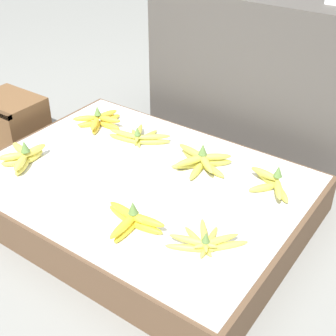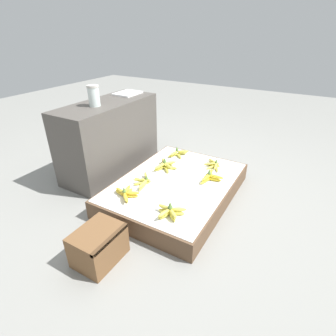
{
  "view_description": "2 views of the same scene",
  "coord_description": "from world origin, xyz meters",
  "px_view_note": "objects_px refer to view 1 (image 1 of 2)",
  "views": [
    {
      "loc": [
        0.95,
        -1.16,
        1.19
      ],
      "look_at": [
        0.12,
        0.02,
        0.24
      ],
      "focal_mm": 50.0,
      "sensor_mm": 36.0,
      "label": 1
    },
    {
      "loc": [
        -1.73,
        -0.92,
        1.34
      ],
      "look_at": [
        -0.01,
        0.08,
        0.27
      ],
      "focal_mm": 28.0,
      "sensor_mm": 36.0,
      "label": 2
    }
  ],
  "objects_px": {
    "banana_bunch_middle_midright": "(201,161)",
    "banana_bunch_middle_right": "(272,183)",
    "banana_bunch_front_right": "(205,242)",
    "banana_bunch_middle_left": "(100,121)",
    "banana_bunch_front_midright": "(132,220)",
    "banana_bunch_middle_midleft": "(139,137)",
    "wooden_crate": "(11,120)",
    "banana_bunch_front_left": "(23,157)"
  },
  "relations": [
    {
      "from": "banana_bunch_front_left",
      "to": "banana_bunch_middle_midright",
      "type": "distance_m",
      "value": 0.72
    },
    {
      "from": "banana_bunch_middle_left",
      "to": "banana_bunch_middle_midright",
      "type": "relative_size",
      "value": 0.89
    },
    {
      "from": "banana_bunch_front_right",
      "to": "banana_bunch_middle_midleft",
      "type": "bearing_deg",
      "value": 145.27
    },
    {
      "from": "wooden_crate",
      "to": "banana_bunch_middle_left",
      "type": "distance_m",
      "value": 0.5
    },
    {
      "from": "wooden_crate",
      "to": "banana_bunch_front_midright",
      "type": "distance_m",
      "value": 1.1
    },
    {
      "from": "banana_bunch_front_midright",
      "to": "banana_bunch_middle_midleft",
      "type": "relative_size",
      "value": 0.92
    },
    {
      "from": "banana_bunch_front_midright",
      "to": "banana_bunch_middle_midleft",
      "type": "height_order",
      "value": "banana_bunch_front_midright"
    },
    {
      "from": "banana_bunch_front_right",
      "to": "wooden_crate",
      "type": "bearing_deg",
      "value": 168.19
    },
    {
      "from": "banana_bunch_middle_left",
      "to": "banana_bunch_middle_midleft",
      "type": "bearing_deg",
      "value": -1.3
    },
    {
      "from": "banana_bunch_middle_midright",
      "to": "banana_bunch_middle_right",
      "type": "xyz_separation_m",
      "value": [
        0.29,
        0.02,
        0.0
      ]
    },
    {
      "from": "wooden_crate",
      "to": "banana_bunch_middle_midright",
      "type": "xyz_separation_m",
      "value": [
        1.04,
        0.12,
        0.08
      ]
    },
    {
      "from": "wooden_crate",
      "to": "banana_bunch_front_midright",
      "type": "height_order",
      "value": "banana_bunch_front_midright"
    },
    {
      "from": "banana_bunch_front_right",
      "to": "banana_bunch_middle_left",
      "type": "height_order",
      "value": "banana_bunch_middle_left"
    },
    {
      "from": "banana_bunch_middle_left",
      "to": "banana_bunch_middle_midright",
      "type": "xyz_separation_m",
      "value": [
        0.56,
        -0.03,
        -0.0
      ]
    },
    {
      "from": "wooden_crate",
      "to": "banana_bunch_front_left",
      "type": "relative_size",
      "value": 1.5
    },
    {
      "from": "banana_bunch_front_midright",
      "to": "banana_bunch_middle_right",
      "type": "height_order",
      "value": "banana_bunch_front_midright"
    },
    {
      "from": "banana_bunch_front_right",
      "to": "banana_bunch_middle_midleft",
      "type": "height_order",
      "value": "banana_bunch_middle_midleft"
    },
    {
      "from": "banana_bunch_front_right",
      "to": "banana_bunch_middle_left",
      "type": "relative_size",
      "value": 0.95
    },
    {
      "from": "banana_bunch_front_left",
      "to": "banana_bunch_middle_midleft",
      "type": "height_order",
      "value": "banana_bunch_front_left"
    },
    {
      "from": "banana_bunch_front_left",
      "to": "banana_bunch_front_midright",
      "type": "height_order",
      "value": "banana_bunch_front_left"
    },
    {
      "from": "banana_bunch_middle_right",
      "to": "banana_bunch_middle_midleft",
      "type": "bearing_deg",
      "value": -179.75
    },
    {
      "from": "banana_bunch_front_midright",
      "to": "banana_bunch_middle_left",
      "type": "distance_m",
      "value": 0.74
    },
    {
      "from": "banana_bunch_front_midright",
      "to": "banana_bunch_front_right",
      "type": "relative_size",
      "value": 1.11
    },
    {
      "from": "wooden_crate",
      "to": "banana_bunch_middle_midleft",
      "type": "bearing_deg",
      "value": 10.96
    },
    {
      "from": "wooden_crate",
      "to": "banana_bunch_middle_midleft",
      "type": "xyz_separation_m",
      "value": [
        0.71,
        0.14,
        0.07
      ]
    },
    {
      "from": "banana_bunch_front_midright",
      "to": "banana_bunch_front_right",
      "type": "bearing_deg",
      "value": 13.72
    },
    {
      "from": "banana_bunch_front_midright",
      "to": "banana_bunch_front_right",
      "type": "distance_m",
      "value": 0.26
    },
    {
      "from": "wooden_crate",
      "to": "banana_bunch_middle_midright",
      "type": "distance_m",
      "value": 1.04
    },
    {
      "from": "banana_bunch_front_midright",
      "to": "banana_bunch_middle_midleft",
      "type": "distance_m",
      "value": 0.58
    },
    {
      "from": "banana_bunch_front_left",
      "to": "banana_bunch_front_midright",
      "type": "relative_size",
      "value": 0.85
    },
    {
      "from": "banana_bunch_front_left",
      "to": "banana_bunch_middle_midright",
      "type": "relative_size",
      "value": 0.8
    },
    {
      "from": "banana_bunch_front_midright",
      "to": "banana_bunch_middle_right",
      "type": "relative_size",
      "value": 1.21
    },
    {
      "from": "banana_bunch_front_right",
      "to": "banana_bunch_middle_midright",
      "type": "xyz_separation_m",
      "value": [
        -0.26,
        0.39,
        0.01
      ]
    },
    {
      "from": "banana_bunch_middle_left",
      "to": "banana_bunch_middle_right",
      "type": "bearing_deg",
      "value": -0.17
    },
    {
      "from": "banana_bunch_front_midright",
      "to": "banana_bunch_middle_midright",
      "type": "height_order",
      "value": "banana_bunch_middle_midright"
    },
    {
      "from": "wooden_crate",
      "to": "banana_bunch_front_right",
      "type": "xyz_separation_m",
      "value": [
        1.29,
        -0.27,
        0.07
      ]
    },
    {
      "from": "wooden_crate",
      "to": "banana_bunch_middle_midleft",
      "type": "distance_m",
      "value": 0.72
    },
    {
      "from": "banana_bunch_front_right",
      "to": "banana_bunch_middle_midright",
      "type": "distance_m",
      "value": 0.46
    },
    {
      "from": "wooden_crate",
      "to": "banana_bunch_middle_midright",
      "type": "relative_size",
      "value": 1.21
    },
    {
      "from": "banana_bunch_front_left",
      "to": "banana_bunch_middle_left",
      "type": "relative_size",
      "value": 0.9
    },
    {
      "from": "wooden_crate",
      "to": "banana_bunch_middle_right",
      "type": "relative_size",
      "value": 1.54
    },
    {
      "from": "banana_bunch_front_midright",
      "to": "banana_bunch_front_right",
      "type": "xyz_separation_m",
      "value": [
        0.25,
        0.06,
        -0.01
      ]
    }
  ]
}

